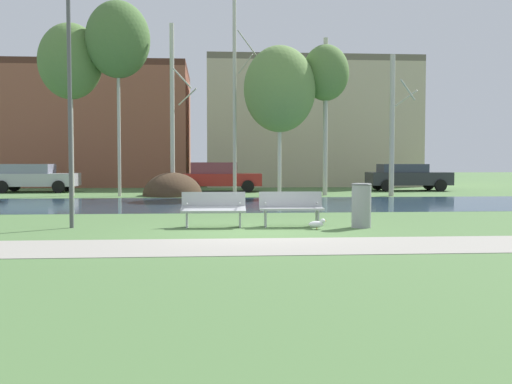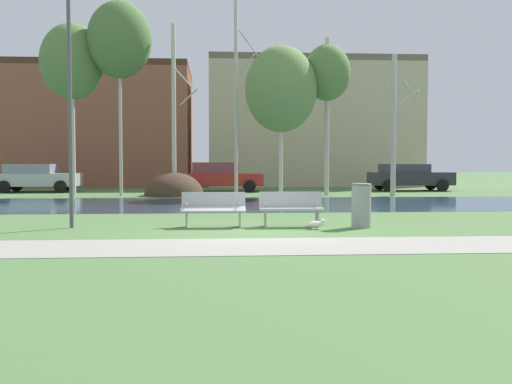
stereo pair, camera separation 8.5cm
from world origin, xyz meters
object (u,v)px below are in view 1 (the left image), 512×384
object	(u,v)px
bench_right	(291,208)
parked_van_nearest_silver	(34,177)
trash_bin	(361,205)
streetlamp	(69,63)
parked_sedan_second_red	(219,176)
seagull	(317,224)
parked_hatch_third_dark	(407,176)
bench_left	(214,208)

from	to	relation	value
bench_right	parked_van_nearest_silver	size ratio (longest dim) A/B	0.37
trash_bin	streetlamp	bearing A→B (deg)	176.20
bench_right	parked_sedan_second_red	size ratio (longest dim) A/B	0.37
bench_right	trash_bin	world-z (taller)	trash_bin
bench_right	seagull	bearing A→B (deg)	-52.37
bench_right	streetlamp	xyz separation A→B (m)	(-5.44, 0.10, 3.56)
seagull	parked_sedan_second_red	xyz separation A→B (m)	(-2.09, 18.20, 0.68)
bench_right	parked_van_nearest_silver	bearing A→B (deg)	122.48
trash_bin	parked_van_nearest_silver	size ratio (longest dim) A/B	0.25
bench_right	parked_van_nearest_silver	world-z (taller)	parked_van_nearest_silver
seagull	parked_van_nearest_silver	world-z (taller)	parked_van_nearest_silver
bench_right	seagull	xyz separation A→B (m)	(0.53, -0.69, -0.34)
trash_bin	streetlamp	size ratio (longest dim) A/B	0.18
bench_right	trash_bin	size ratio (longest dim) A/B	1.47
trash_bin	parked_sedan_second_red	bearing A→B (deg)	100.32
parked_hatch_third_dark	bench_right	bearing A→B (deg)	-116.53
streetlamp	parked_hatch_third_dark	world-z (taller)	streetlamp
bench_left	parked_sedan_second_red	size ratio (longest dim) A/B	0.37
parked_sedan_second_red	streetlamp	bearing A→B (deg)	-102.57
parked_sedan_second_red	parked_hatch_third_dark	distance (m)	10.39
streetlamp	parked_van_nearest_silver	size ratio (longest dim) A/B	1.42
parked_van_nearest_silver	parked_hatch_third_dark	world-z (taller)	parked_van_nearest_silver
bench_left	parked_van_nearest_silver	distance (m)	20.00
parked_hatch_third_dark	parked_sedan_second_red	bearing A→B (deg)	-178.97
bench_left	parked_van_nearest_silver	bearing A→B (deg)	117.76
trash_bin	parked_hatch_third_dark	distance (m)	19.43
parked_van_nearest_silver	bench_right	bearing A→B (deg)	-57.52
seagull	streetlamp	bearing A→B (deg)	172.41
seagull	parked_sedan_second_red	distance (m)	18.34
seagull	streetlamp	size ratio (longest dim) A/B	0.07
parked_sedan_second_red	bench_left	bearing A→B (deg)	-91.28
parked_sedan_second_red	parked_hatch_third_dark	xyz separation A→B (m)	(10.39, 0.19, -0.03)
streetlamp	bench_right	bearing A→B (deg)	-1.09
trash_bin	parked_hatch_third_dark	bearing A→B (deg)	68.45
streetlamp	parked_hatch_third_dark	xyz separation A→B (m)	(14.27, 17.59, -3.24)
bench_right	parked_sedan_second_red	world-z (taller)	parked_sedan_second_red
streetlamp	parked_sedan_second_red	world-z (taller)	streetlamp
bench_right	seagull	size ratio (longest dim) A/B	3.64
bench_left	bench_right	bearing A→B (deg)	0.00
bench_right	parked_hatch_third_dark	size ratio (longest dim) A/B	0.36
parked_van_nearest_silver	parked_sedan_second_red	size ratio (longest dim) A/B	0.99
seagull	parked_van_nearest_silver	size ratio (longest dim) A/B	0.10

